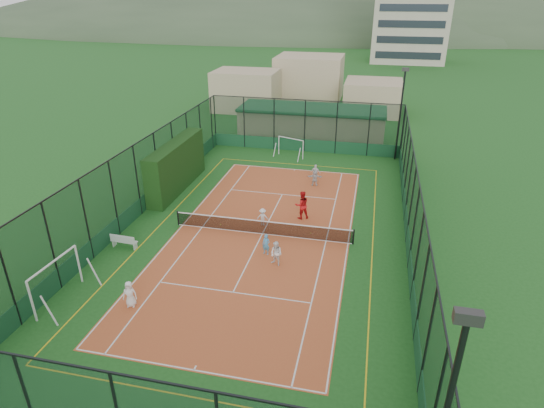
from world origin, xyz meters
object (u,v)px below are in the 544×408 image
at_px(clubhouse, 312,122).
at_px(child_near_mid, 266,244).
at_px(child_near_left, 130,294).
at_px(child_far_left, 263,217).
at_px(futsal_goal_near, 57,282).
at_px(futsal_goal_far, 291,148).
at_px(floodlight_ne, 400,115).
at_px(coach, 302,205).
at_px(white_bench, 124,241).
at_px(child_far_right, 316,173).
at_px(child_far_back, 315,178).
at_px(child_near_right, 276,254).

bearing_deg(clubhouse, child_near_mid, -88.11).
relative_size(child_near_left, child_far_left, 1.16).
distance_m(clubhouse, child_near_left, 30.93).
xyz_separation_m(futsal_goal_near, child_near_mid, (9.16, 6.62, -0.47)).
height_order(futsal_goal_near, child_near_mid, futsal_goal_near).
bearing_deg(futsal_goal_far, clubhouse, 102.74).
bearing_deg(floodlight_ne, futsal_goal_far, -171.45).
distance_m(child_near_left, coach, 13.20).
bearing_deg(child_far_left, coach, -153.23).
bearing_deg(white_bench, child_far_right, 56.02).
relative_size(futsal_goal_far, child_far_right, 1.94).
relative_size(clubhouse, coach, 7.63).
xyz_separation_m(clubhouse, child_far_back, (2.18, -13.28, -0.91)).
bearing_deg(child_far_right, white_bench, 64.54).
distance_m(child_far_right, child_far_back, 0.99).
xyz_separation_m(floodlight_ne, child_near_right, (-6.96, -19.93, -3.37)).
relative_size(child_near_left, child_near_mid, 1.09).
height_order(futsal_goal_far, child_near_mid, futsal_goal_far).
distance_m(futsal_goal_far, child_far_back, 7.17).
bearing_deg(child_far_back, child_near_left, 61.40).
height_order(floodlight_ne, clubhouse, floodlight_ne).
bearing_deg(futsal_goal_far, white_bench, -89.14).
distance_m(child_near_right, child_far_back, 12.07).
xyz_separation_m(white_bench, child_near_mid, (8.60, 1.16, 0.18)).
relative_size(floodlight_ne, coach, 4.14).
bearing_deg(child_near_right, child_far_left, 137.43).
bearing_deg(floodlight_ne, child_near_right, -109.24).
height_order(child_near_left, child_far_left, child_near_left).
relative_size(futsal_goal_far, child_near_right, 1.85).
xyz_separation_m(floodlight_ne, child_far_left, (-8.87, -15.40, -3.51)).
xyz_separation_m(child_near_mid, child_near_right, (0.84, -1.03, 0.10)).
bearing_deg(child_near_left, futsal_goal_near, 169.77).
relative_size(child_far_left, child_far_right, 0.86).
distance_m(white_bench, child_near_right, 9.45).
bearing_deg(coach, child_far_back, -117.22).
distance_m(child_near_right, coach, 6.14).
relative_size(white_bench, child_near_right, 1.12).
bearing_deg(child_near_right, child_near_mid, 153.73).
xyz_separation_m(child_near_mid, child_far_right, (1.30, 12.01, 0.06)).
relative_size(child_near_mid, child_far_back, 0.98).
bearing_deg(child_far_left, child_near_right, 105.69).
bearing_deg(clubhouse, white_bench, -107.03).
bearing_deg(futsal_goal_near, child_far_right, -25.57).
height_order(child_near_mid, child_far_back, child_far_back).
distance_m(clubhouse, coach, 19.33).
xyz_separation_m(child_near_mid, child_far_left, (-1.07, 3.50, -0.04)).
height_order(floodlight_ne, child_near_right, floodlight_ne).
height_order(child_far_back, coach, coach).
distance_m(child_near_mid, child_far_right, 12.08).
bearing_deg(child_near_left, child_near_right, 24.30).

